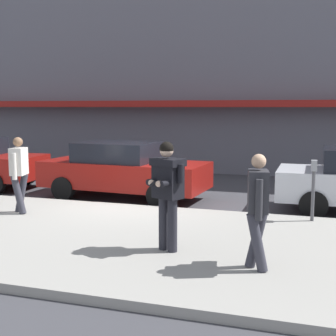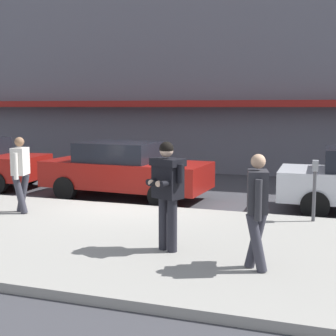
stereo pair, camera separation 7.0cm
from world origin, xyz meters
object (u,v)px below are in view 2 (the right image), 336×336
(parking_meter, at_px, (315,182))
(man_texting_on_phone, at_px, (167,184))
(pedestrian_in_light_coat, at_px, (20,170))
(pedestrian_with_bag, at_px, (257,204))
(parked_sedan_mid, at_px, (125,170))

(parking_meter, bearing_deg, man_texting_on_phone, -128.40)
(man_texting_on_phone, bearing_deg, parking_meter, 51.60)
(man_texting_on_phone, xyz_separation_m, parking_meter, (2.25, 2.84, -0.28))
(pedestrian_in_light_coat, relative_size, pedestrian_with_bag, 1.00)
(parked_sedan_mid, xyz_separation_m, pedestrian_in_light_coat, (-1.24, -2.91, 0.32))
(man_texting_on_phone, distance_m, pedestrian_with_bag, 1.58)
(parked_sedan_mid, distance_m, man_texting_on_phone, 5.31)
(parked_sedan_mid, bearing_deg, man_texting_on_phone, -59.01)
(man_texting_on_phone, bearing_deg, pedestrian_with_bag, -16.25)
(parked_sedan_mid, xyz_separation_m, pedestrian_with_bag, (4.23, -4.97, 0.32))
(parked_sedan_mid, distance_m, parking_meter, 5.26)
(parking_meter, bearing_deg, pedestrian_with_bag, -102.80)
(parked_sedan_mid, bearing_deg, pedestrian_with_bag, -49.61)
(pedestrian_in_light_coat, bearing_deg, parking_meter, 11.07)
(man_texting_on_phone, relative_size, parking_meter, 1.42)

